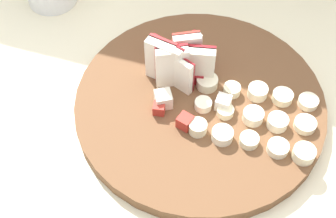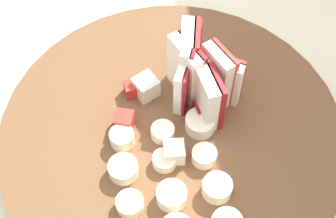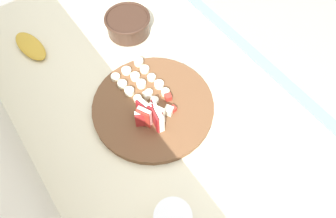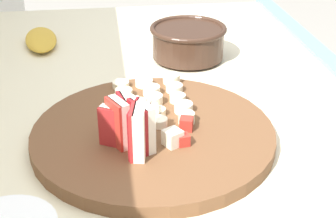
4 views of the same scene
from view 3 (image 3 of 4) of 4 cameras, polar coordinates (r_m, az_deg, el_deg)
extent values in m
plane|color=gray|center=(1.71, -1.60, -13.65)|extent=(10.00, 10.00, 0.00)
cube|color=beige|center=(1.30, -2.06, -8.05)|extent=(1.25, 0.73, 0.86)
cube|color=#6BB2CC|center=(1.08, 13.01, 11.11)|extent=(1.25, 0.04, 0.04)
cube|color=silver|center=(1.06, -20.53, -13.68)|extent=(2.40, 0.04, 1.35)
cylinder|color=brown|center=(0.89, -2.71, 0.43)|extent=(0.34, 0.34, 0.02)
cube|color=maroon|center=(0.82, -2.40, -1.69)|extent=(0.05, 0.02, 0.07)
cube|color=white|center=(0.82, -1.98, -1.58)|extent=(0.05, 0.03, 0.07)
cube|color=maroon|center=(0.83, -2.58, -0.79)|extent=(0.05, 0.02, 0.06)
cube|color=white|center=(0.83, -2.24, -0.72)|extent=(0.05, 0.03, 0.06)
cube|color=#A32323|center=(0.82, -2.21, -2.14)|extent=(0.04, 0.01, 0.07)
cube|color=white|center=(0.82, -1.67, -1.92)|extent=(0.04, 0.02, 0.07)
cube|color=maroon|center=(0.84, -4.74, -0.23)|extent=(0.04, 0.01, 0.06)
cube|color=beige|center=(0.84, -4.34, 0.12)|extent=(0.04, 0.02, 0.06)
cube|color=maroon|center=(0.82, -2.34, -1.29)|extent=(0.04, 0.02, 0.07)
cube|color=white|center=(0.83, -2.07, -0.88)|extent=(0.05, 0.03, 0.07)
cube|color=#B22D23|center=(0.82, -4.49, -1.73)|extent=(0.04, 0.02, 0.07)
cube|color=white|center=(0.82, -4.25, -1.35)|extent=(0.04, 0.03, 0.07)
cube|color=#A32323|center=(0.83, -4.58, -2.08)|extent=(0.02, 0.04, 0.05)
cube|color=white|center=(0.83, -4.61, -1.64)|extent=(0.03, 0.04, 0.05)
cube|color=white|center=(0.89, -3.83, 2.57)|extent=(0.02, 0.02, 0.02)
cube|color=maroon|center=(0.86, -4.08, -0.64)|extent=(0.02, 0.02, 0.02)
cube|color=beige|center=(0.86, 0.25, -0.20)|extent=(0.03, 0.03, 0.02)
cube|color=#B22D23|center=(0.86, 0.94, 0.00)|extent=(0.02, 0.02, 0.02)
cube|color=#B22D23|center=(0.88, 0.02, 2.18)|extent=(0.02, 0.02, 0.02)
cylinder|color=beige|center=(0.89, -0.49, 3.04)|extent=(0.02, 0.02, 0.02)
cylinder|color=white|center=(0.91, -1.63, 4.46)|extent=(0.03, 0.03, 0.01)
cylinder|color=beige|center=(0.93, -3.02, 5.71)|extent=(0.03, 0.03, 0.01)
cylinder|color=#F4EAC6|center=(0.95, -4.27, 7.18)|extent=(0.03, 0.03, 0.01)
cylinder|color=beige|center=(0.96, -5.34, 8.47)|extent=(0.03, 0.03, 0.02)
cylinder|color=white|center=(0.88, -2.46, 1.58)|extent=(0.02, 0.02, 0.01)
cylinder|color=beige|center=(0.90, -3.66, 3.19)|extent=(0.02, 0.02, 0.01)
cylinder|color=white|center=(0.91, -4.89, 4.54)|extent=(0.03, 0.03, 0.01)
cylinder|color=white|center=(0.93, -5.99, 5.86)|extent=(0.03, 0.03, 0.01)
cylinder|color=#F4EAC6|center=(0.95, -7.55, 6.89)|extent=(0.03, 0.03, 0.01)
cylinder|color=#F4EAC6|center=(0.87, -4.34, 0.21)|extent=(0.03, 0.03, 0.02)
cylinder|color=beige|center=(0.88, -5.36, 1.64)|extent=(0.02, 0.02, 0.01)
cylinder|color=#F4EAC6|center=(0.90, -7.02, 3.18)|extent=(0.03, 0.03, 0.02)
cylinder|color=beige|center=(0.92, -8.28, 4.46)|extent=(0.03, 0.03, 0.01)
cylinder|color=#F4EAC6|center=(0.94, -9.51, 5.72)|extent=(0.03, 0.03, 0.01)
cylinder|color=#382319|center=(1.08, -7.07, 13.76)|extent=(0.08, 0.08, 0.01)
cylinder|color=#382319|center=(1.06, -7.26, 14.95)|extent=(0.14, 0.14, 0.06)
torus|color=#382319|center=(1.04, -7.43, 16.06)|extent=(0.15, 0.15, 0.01)
ellipsoid|color=gold|center=(1.11, -23.68, 10.43)|extent=(0.16, 0.08, 0.02)
camera|label=1|loc=(0.82, 22.72, 41.34)|focal=52.96mm
camera|label=2|loc=(0.78, -14.28, 32.47)|focal=52.82mm
camera|label=4|loc=(0.47, 39.10, -32.27)|focal=52.46mm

